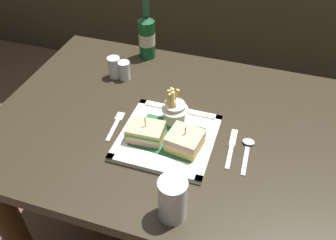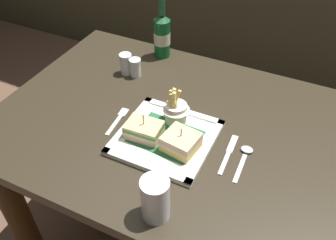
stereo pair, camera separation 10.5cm
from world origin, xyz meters
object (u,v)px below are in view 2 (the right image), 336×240
knife (229,152)px  dining_table (170,158)px  sandwich_half_right (181,142)px  beer_bottle (162,35)px  water_glass (155,200)px  spoon (245,155)px  salt_shaker (126,65)px  fork (118,119)px  pepper_shaker (135,69)px  fries_cup (176,110)px  sandwich_half_left (144,130)px  square_plate (166,138)px

knife → dining_table: bearing=166.9°
sandwich_half_right → beer_bottle: size_ratio=0.42×
beer_bottle → water_glass: beer_bottle is taller
knife → sandwich_half_right: bearing=-157.3°
sandwich_half_right → spoon: sandwich_half_right is taller
sandwich_half_right → knife: 0.14m
dining_table → salt_shaker: 0.37m
dining_table → sandwich_half_right: (0.08, -0.10, 0.20)m
water_glass → fork: (-0.26, 0.25, -0.05)m
spoon → salt_shaker: salt_shaker is taller
water_glass → pepper_shaker: 0.59m
fork → spoon: size_ratio=0.94×
fries_cup → knife: bearing=-13.7°
sandwich_half_right → sandwich_half_left: bearing=180.0°
dining_table → fries_cup: (0.02, -0.00, 0.22)m
sandwich_half_right → fork: size_ratio=0.78×
water_glass → square_plate: bearing=110.5°
beer_bottle → knife: beer_bottle is taller
sandwich_half_left → beer_bottle: beer_bottle is taller
sandwich_half_left → pepper_shaker: size_ratio=1.58×
square_plate → dining_table: bearing=106.7°
dining_table → sandwich_half_left: sandwich_half_left is taller
sandwich_half_right → spoon: 0.18m
fries_cup → beer_bottle: beer_bottle is taller
dining_table → water_glass: (0.11, -0.31, 0.22)m
beer_bottle → fork: size_ratio=1.85×
sandwich_half_left → sandwich_half_right: bearing=0.0°
water_glass → sandwich_half_right: bearing=98.4°
sandwich_half_right → water_glass: (0.03, -0.21, 0.02)m
dining_table → water_glass: size_ratio=9.10×
square_plate → sandwich_half_right: sandwich_half_right is taller
sandwich_half_left → fries_cup: size_ratio=0.92×
knife → salt_shaker: bearing=154.7°
fries_cup → water_glass: 0.33m
sandwich_half_left → fork: 0.12m
dining_table → sandwich_half_right: sandwich_half_right is taller
fork → pepper_shaker: (-0.07, 0.23, 0.03)m
sandwich_half_right → salt_shaker: size_ratio=1.33×
sandwich_half_left → salt_shaker: 0.35m
square_plate → fries_cup: size_ratio=2.36×
sandwich_half_left → sandwich_half_right: 0.12m
square_plate → beer_bottle: bearing=117.7°
sandwich_half_right → fork: (-0.23, 0.04, -0.03)m
square_plate → sandwich_half_right: size_ratio=2.62×
spoon → water_glass: bearing=-116.6°
square_plate → water_glass: (0.09, -0.24, 0.05)m
spoon → sandwich_half_right: bearing=-160.4°
pepper_shaker → square_plate: bearing=-45.7°
dining_table → spoon: size_ratio=7.78×
square_plate → fork: size_ratio=2.06×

